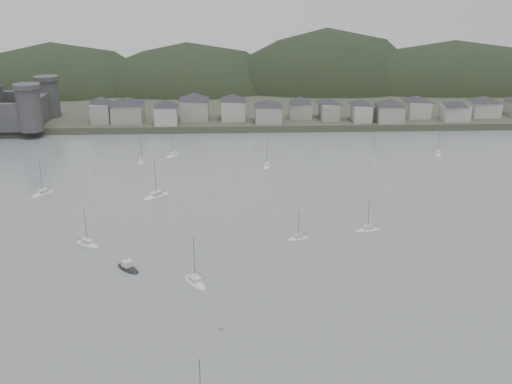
{
  "coord_description": "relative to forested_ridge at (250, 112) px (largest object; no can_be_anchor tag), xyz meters",
  "views": [
    {
      "loc": [
        -7.06,
        -87.81,
        63.79
      ],
      "look_at": [
        0.0,
        75.0,
        6.0
      ],
      "focal_mm": 42.03,
      "sensor_mm": 36.0,
      "label": 1
    }
  ],
  "objects": [
    {
      "name": "far_shore_land",
      "position": [
        -4.83,
        25.6,
        12.78
      ],
      "size": [
        900.0,
        250.0,
        3.0
      ],
      "primitive_type": "cube",
      "color": "#383D2D",
      "rests_on": "ground"
    },
    {
      "name": "ground",
      "position": [
        -4.83,
        -269.4,
        11.28
      ],
      "size": [
        900.0,
        900.0,
        0.0
      ],
      "primitive_type": "plane",
      "color": "slate",
      "rests_on": "ground"
    },
    {
      "name": "motor_launch_far",
      "position": [
        -36.35,
        -230.2,
        11.58
      ],
      "size": [
        7.11,
        7.22,
        3.79
      ],
      "rotation": [
        0.0,
        0.0,
        3.91
      ],
      "color": "black",
      "rests_on": "ground"
    },
    {
      "name": "waterfront_town",
      "position": [
        45.75,
        -86.06,
        19.95
      ],
      "size": [
        451.48,
        28.46,
        12.92
      ],
      "color": "gray",
      "rests_on": "far_shore_land"
    },
    {
      "name": "mooring_buoys",
      "position": [
        -29.74,
        -196.57,
        11.43
      ],
      "size": [
        120.64,
        110.33,
        0.7
      ],
      "color": "#BF763F",
      "rests_on": "ground"
    },
    {
      "name": "moored_fleet",
      "position": [
        -16.58,
        -205.3,
        11.46
      ],
      "size": [
        246.53,
        172.06,
        13.21
      ],
      "color": "silver",
      "rests_on": "ground"
    },
    {
      "name": "forested_ridge",
      "position": [
        0.0,
        0.0,
        0.0
      ],
      "size": [
        851.55,
        103.94,
        102.57
      ],
      "color": "black",
      "rests_on": "ground"
    }
  ]
}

